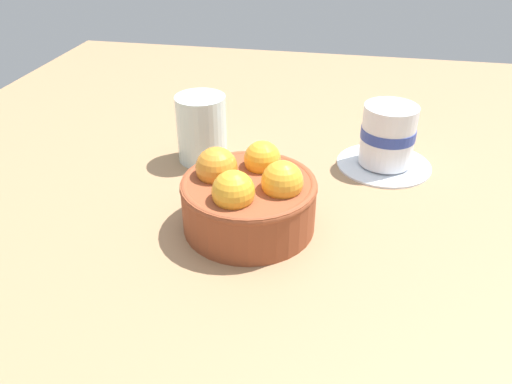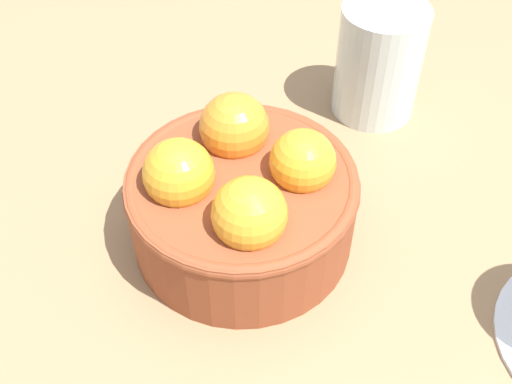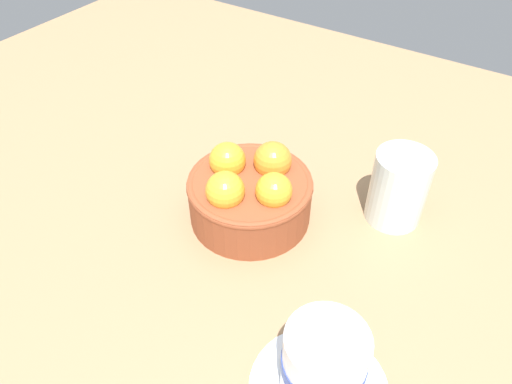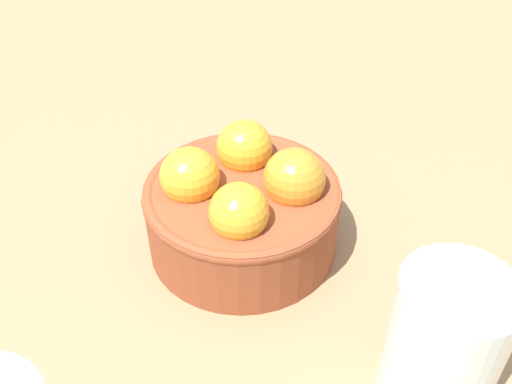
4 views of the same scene
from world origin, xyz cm
name	(u,v)px [view 3 (image 3 of 4)]	position (x,y,z in cm)	size (l,w,h in cm)	color
ground_plane	(250,228)	(0.00, 0.00, -2.19)	(140.49, 110.95, 4.38)	#997551
terracotta_bowl	(250,192)	(0.02, -0.03, 3.93)	(15.06, 15.06, 9.04)	brown
coffee_cup	(323,369)	(-17.68, 15.35, 3.98)	(12.83, 12.83, 8.76)	white
water_glass	(398,188)	(-14.86, -9.70, 4.64)	(6.82, 6.82, 9.29)	silver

